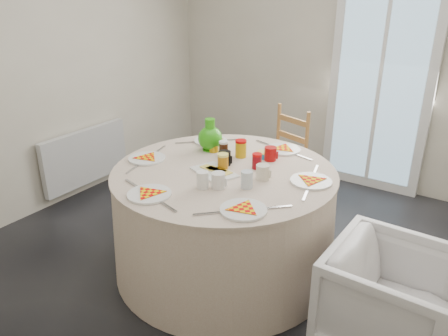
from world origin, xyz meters
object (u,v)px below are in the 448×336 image
Objects in this scene: radiator at (86,157)px; table at (224,221)px; wooden_chair at (278,159)px; armchair at (392,289)px; green_pitcher at (210,139)px.

radiator is 1.90m from table.
table is 1.71× the size of wooden_chair.
armchair is 1.67m from green_pitcher.
table reaches higher than armchair.
green_pitcher is (-0.18, -0.82, 0.40)m from wooden_chair.
radiator is 4.08× the size of green_pitcher.
radiator is 1.05× the size of wooden_chair.
green_pitcher is at bearing 76.83° from armchair.
wooden_chair reaches higher than armchair.
wooden_chair is (-0.13, 1.10, 0.09)m from table.
table is 0.65m from green_pitcher.
green_pitcher reaches higher than armchair.
wooden_chair is at bearing 24.77° from radiator.
green_pitcher is (-0.31, 0.27, 0.49)m from table.
table reaches higher than radiator.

